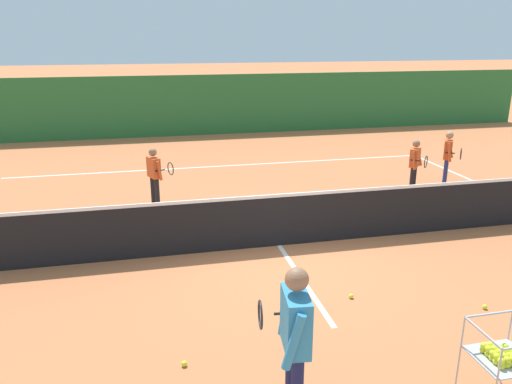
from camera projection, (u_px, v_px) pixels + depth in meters
name	position (u px, v px, depth m)	size (l,w,h in m)	color
ground_plane	(279.00, 245.00, 9.04)	(120.00, 120.00, 0.00)	#C67042
line_baseline_far	(226.00, 166.00, 14.50)	(12.02, 0.08, 0.01)	white
line_service_center	(279.00, 245.00, 9.03)	(0.08, 5.47, 0.01)	white
tennis_net	(280.00, 219.00, 8.89)	(11.52, 0.08, 1.05)	#333338
instructor	(294.00, 331.00, 4.70)	(0.43, 0.78, 1.63)	#191E4C
student_0	(155.00, 171.00, 10.97)	(0.58, 0.53, 1.28)	black
student_1	(415.00, 161.00, 11.91)	(0.46, 0.68, 1.26)	black
student_2	(448.00, 153.00, 12.46)	(0.46, 0.73, 1.36)	navy
ball_cart	(502.00, 356.00, 4.97)	(0.58, 0.58, 0.90)	#B7B7BC
tennis_ball_0	(485.00, 307.00, 6.93)	(0.07, 0.07, 0.07)	yellow
tennis_ball_1	(184.00, 364.00, 5.73)	(0.07, 0.07, 0.07)	yellow
tennis_ball_4	(351.00, 296.00, 7.22)	(0.07, 0.07, 0.07)	yellow
windscreen_fence	(204.00, 105.00, 18.71)	(26.44, 0.08, 2.22)	#286B33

